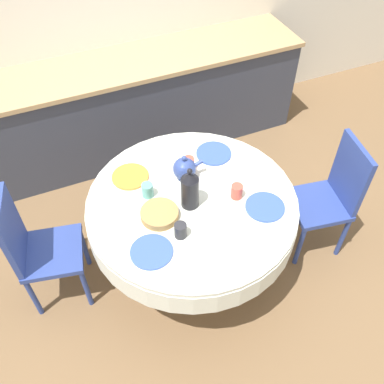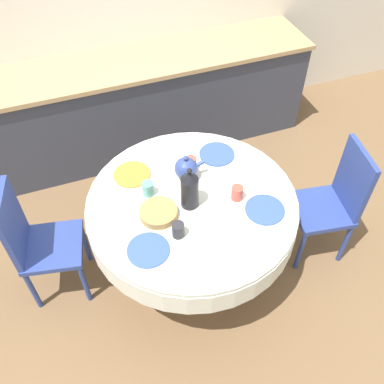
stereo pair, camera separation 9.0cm
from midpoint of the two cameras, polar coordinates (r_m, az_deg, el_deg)
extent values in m
plane|color=brown|center=(3.38, 0.78, -9.61)|extent=(12.00, 12.00, 0.00)
cube|color=silver|center=(3.94, -9.54, 23.87)|extent=(7.00, 0.05, 2.60)
cube|color=#383D4C|center=(4.07, -6.90, 11.06)|extent=(3.20, 0.60, 0.89)
cube|color=tan|center=(3.82, -7.55, 16.65)|extent=(3.24, 0.64, 0.04)
cylinder|color=brown|center=(3.37, 0.78, -9.43)|extent=(0.44, 0.44, 0.04)
cylinder|color=brown|center=(3.14, 0.83, -6.72)|extent=(0.11, 0.11, 0.50)
cylinder|color=silver|center=(2.87, 0.90, -2.72)|extent=(1.39, 1.39, 0.18)
cylinder|color=silver|center=(2.79, 0.93, -1.34)|extent=(1.38, 1.38, 0.03)
cube|color=#2D428E|center=(3.29, 17.51, -2.20)|extent=(0.46, 0.46, 0.04)
cube|color=#2D428E|center=(3.18, 21.56, 1.55)|extent=(0.10, 0.38, 0.51)
cylinder|color=#2D428E|center=(3.30, 15.02, -7.60)|extent=(0.04, 0.04, 0.43)
cylinder|color=#2D428E|center=(3.49, 12.94, -2.98)|extent=(0.04, 0.04, 0.43)
cylinder|color=#2D428E|center=(3.45, 20.43, -6.44)|extent=(0.04, 0.04, 0.43)
cylinder|color=#2D428E|center=(3.63, 18.12, -2.07)|extent=(0.04, 0.04, 0.43)
cube|color=#2D428E|center=(3.07, -17.28, -6.99)|extent=(0.47, 0.47, 0.04)
cube|color=#2D428E|center=(2.90, -21.99, -4.11)|extent=(0.11, 0.38, 0.51)
cylinder|color=#2D428E|center=(3.32, -13.26, -6.60)|extent=(0.04, 0.04, 0.43)
cylinder|color=#2D428E|center=(3.13, -13.27, -11.80)|extent=(0.04, 0.04, 0.43)
cylinder|color=#2D428E|center=(3.39, -19.20, -7.16)|extent=(0.04, 0.04, 0.43)
cylinder|color=#2D428E|center=(3.20, -19.67, -12.27)|extent=(0.04, 0.04, 0.43)
cylinder|color=#3856AD|center=(2.54, -4.83, -7.73)|extent=(0.25, 0.25, 0.01)
cylinder|color=#28282D|center=(2.56, -0.84, -5.09)|extent=(0.08, 0.08, 0.10)
cylinder|color=#3856AD|center=(2.77, 10.61, -2.34)|extent=(0.25, 0.25, 0.01)
cylinder|color=#CC4C3D|center=(2.78, 6.96, -0.15)|extent=(0.08, 0.08, 0.10)
cylinder|color=orange|center=(2.96, -7.12, 2.33)|extent=(0.25, 0.25, 0.01)
cylinder|color=#5BA39E|center=(2.79, -4.95, 0.44)|extent=(0.08, 0.08, 0.10)
cylinder|color=#3856AD|center=(3.09, 4.17, 5.04)|extent=(0.25, 0.25, 0.01)
cylinder|color=#CC4C3D|center=(2.95, 0.71, 3.77)|extent=(0.08, 0.08, 0.10)
cylinder|color=black|center=(2.67, 0.65, -0.03)|extent=(0.11, 0.11, 0.23)
cone|color=black|center=(2.57, 0.67, 2.10)|extent=(0.10, 0.10, 0.05)
sphere|color=black|center=(2.54, 0.68, 2.79)|extent=(0.03, 0.03, 0.03)
cylinder|color=#33478E|center=(2.91, 0.08, 1.97)|extent=(0.09, 0.09, 0.01)
sphere|color=#33478E|center=(2.86, 0.08, 3.15)|extent=(0.16, 0.16, 0.16)
cylinder|color=#33478E|center=(2.87, 1.79, 3.70)|extent=(0.09, 0.03, 0.06)
sphere|color=#33478E|center=(2.79, 0.08, 4.55)|extent=(0.03, 0.03, 0.03)
cylinder|color=#AD844C|center=(2.68, -3.52, -2.81)|extent=(0.24, 0.24, 0.05)
camera|label=1|loc=(0.05, -89.05, 1.04)|focal=40.00mm
camera|label=2|loc=(0.05, 90.95, -1.04)|focal=40.00mm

